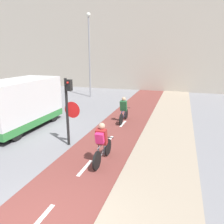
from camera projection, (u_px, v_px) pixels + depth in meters
name	position (u px, v px, depth m)	size (l,w,h in m)	color
building_row_background	(157.00, 35.00, 23.48)	(60.00, 5.20, 11.20)	#B2A899
traffic_light_pole	(69.00, 105.00, 8.79)	(0.67, 0.25, 2.82)	black
street_lamp_far	(89.00, 47.00, 18.42)	(0.36, 0.36, 6.97)	gray
cyclist_near	(102.00, 144.00, 7.57)	(0.46, 1.77, 1.48)	black
cyclist_far	(124.00, 111.00, 12.15)	(0.46, 1.74, 1.45)	black
van	(19.00, 105.00, 11.06)	(2.12, 4.66, 2.48)	silver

